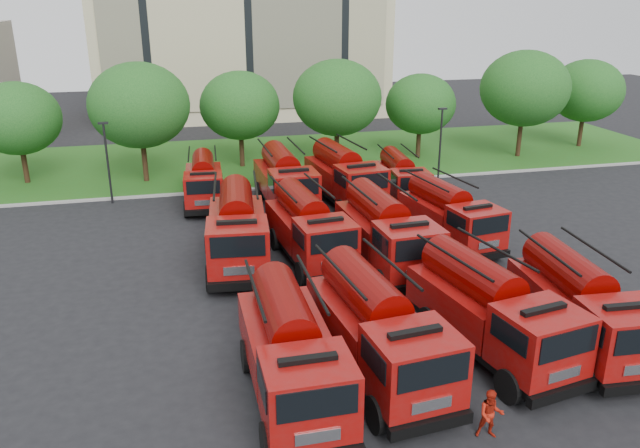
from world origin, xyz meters
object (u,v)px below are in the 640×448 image
(firefighter_1, at_px, (488,436))
(firefighter_5, at_px, (483,244))
(fire_truck_8, at_px, (204,181))
(firefighter_0, at_px, (559,381))
(fire_truck_1, at_px, (378,329))
(fire_truck_3, at_px, (581,305))
(fire_truck_11, at_px, (401,178))
(fire_truck_4, at_px, (237,229))
(fire_truck_6, at_px, (386,232))
(fire_truck_0, at_px, (291,351))
(fire_truck_7, at_px, (450,215))
(fire_truck_9, at_px, (285,180))
(firefighter_4, at_px, (268,357))
(firefighter_2, at_px, (540,357))
(fire_truck_5, at_px, (308,228))
(fire_truck_10, at_px, (344,176))
(fire_truck_2, at_px, (490,310))

(firefighter_1, relative_size, firefighter_5, 0.97)
(fire_truck_8, bearing_deg, firefighter_0, -61.63)
(fire_truck_1, relative_size, fire_truck_8, 1.18)
(fire_truck_3, distance_m, fire_truck_11, 18.25)
(fire_truck_4, bearing_deg, fire_truck_6, -10.69)
(fire_truck_4, bearing_deg, fire_truck_0, -82.08)
(fire_truck_7, height_order, fire_truck_9, fire_truck_9)
(fire_truck_1, xyz_separation_m, fire_truck_8, (-4.49, 20.31, -0.25))
(fire_truck_7, distance_m, firefighter_0, 12.72)
(firefighter_1, distance_m, firefighter_4, 8.05)
(fire_truck_0, bearing_deg, fire_truck_11, 60.46)
(fire_truck_7, height_order, firefighter_5, fire_truck_7)
(fire_truck_0, distance_m, fire_truck_11, 21.77)
(fire_truck_4, height_order, firefighter_2, fire_truck_4)
(fire_truck_3, distance_m, fire_truck_9, 19.86)
(fire_truck_7, height_order, firefighter_1, fire_truck_7)
(fire_truck_6, xyz_separation_m, fire_truck_8, (-7.74, 11.77, -0.28))
(firefighter_4, bearing_deg, fire_truck_4, -51.18)
(fire_truck_5, distance_m, firefighter_1, 14.34)
(fire_truck_0, distance_m, fire_truck_8, 20.98)
(fire_truck_1, bearing_deg, firefighter_4, 145.08)
(fire_truck_10, bearing_deg, fire_truck_11, -10.72)
(fire_truck_2, bearing_deg, firefighter_5, 53.01)
(fire_truck_4, relative_size, firefighter_0, 5.31)
(fire_truck_10, relative_size, firefighter_2, 5.02)
(firefighter_0, bearing_deg, fire_truck_8, 87.62)
(fire_truck_9, distance_m, firefighter_0, 21.15)
(fire_truck_0, xyz_separation_m, fire_truck_8, (-1.43, 20.93, -0.21))
(fire_truck_0, bearing_deg, fire_truck_2, 7.86)
(fire_truck_1, distance_m, fire_truck_5, 10.19)
(firefighter_0, distance_m, firefighter_2, 1.48)
(firefighter_1, bearing_deg, firefighter_2, 59.29)
(fire_truck_7, relative_size, firefighter_0, 4.74)
(firefighter_0, xyz_separation_m, firefighter_1, (-3.65, -2.00, 0.00))
(fire_truck_4, height_order, fire_truck_9, fire_truck_4)
(fire_truck_5, relative_size, fire_truck_11, 1.17)
(fire_truck_11, xyz_separation_m, firefighter_1, (-5.48, -22.19, -1.45))
(fire_truck_1, relative_size, fire_truck_5, 1.04)
(fire_truck_11, relative_size, firefighter_5, 4.05)
(fire_truck_0, xyz_separation_m, fire_truck_4, (-0.44, 11.14, 0.09))
(fire_truck_1, distance_m, fire_truck_11, 19.87)
(fire_truck_6, distance_m, fire_truck_7, 4.73)
(fire_truck_0, height_order, fire_truck_10, fire_truck_10)
(fire_truck_4, bearing_deg, firefighter_0, -47.30)
(fire_truck_7, distance_m, firefighter_2, 11.25)
(firefighter_2, bearing_deg, firefighter_5, -9.13)
(fire_truck_6, xyz_separation_m, fire_truck_10, (0.75, 10.01, -0.01))
(firefighter_2, bearing_deg, fire_truck_9, 24.89)
(fire_truck_7, bearing_deg, fire_truck_11, 79.92)
(fire_truck_1, xyz_separation_m, firefighter_4, (-3.44, 1.90, -1.74))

